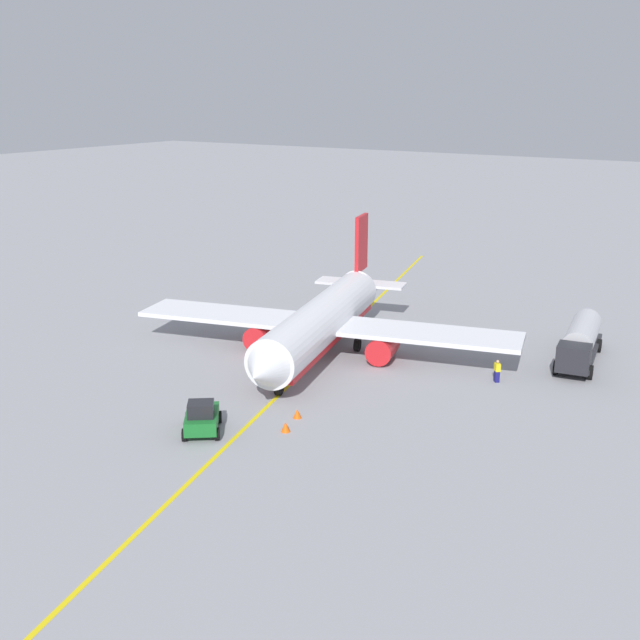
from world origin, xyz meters
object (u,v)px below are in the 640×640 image
Objects in this scene: fuel_tanker at (580,340)px; safety_cone_wingtip at (286,427)px; airplane at (322,322)px; refueling_worker at (497,371)px; pushback_tug at (202,418)px; safety_cone_nose at (297,413)px.

fuel_tanker reaches higher than safety_cone_wingtip.
airplane reaches higher than refueling_worker.
fuel_tanker is 16.66× the size of safety_cone_wingtip.
airplane is 14.61m from refueling_worker.
fuel_tanker is 6.49× the size of refueling_worker.
airplane is 7.84× the size of pushback_tug.
refueling_worker is at bearing 152.31° from safety_cone_wingtip.
airplane is 48.26× the size of safety_cone_wingtip.
fuel_tanker is at bearing 149.25° from safety_cone_nose.
safety_cone_nose is at bearing -33.15° from refueling_worker.
refueling_worker is (7.92, -3.93, -0.91)m from fuel_tanker.
refueling_worker is (-1.48, 14.42, -1.84)m from airplane.
pushback_tug reaches higher than safety_cone_nose.
pushback_tug is (26.46, -16.54, -0.72)m from fuel_tanker.
fuel_tanker is 24.91m from safety_cone_nose.
pushback_tug reaches higher than safety_cone_wingtip.
safety_cone_nose is (-5.09, 3.83, -0.69)m from pushback_tug.
fuel_tanker is 26.53m from safety_cone_wingtip.
safety_cone_nose is (21.37, -12.71, -1.41)m from fuel_tanker.
pushback_tug is 6.40m from safety_cone_nose.
airplane is 13.44m from safety_cone_nose.
airplane reaches higher than pushback_tug.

